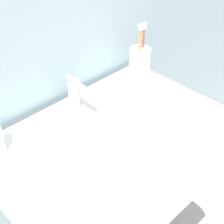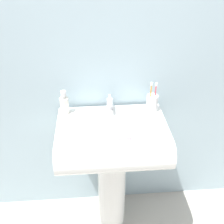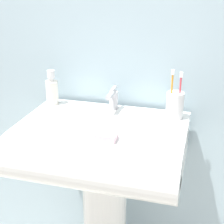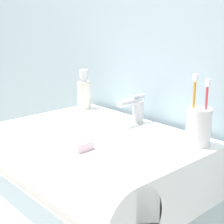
{
  "view_description": "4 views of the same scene",
  "coord_description": "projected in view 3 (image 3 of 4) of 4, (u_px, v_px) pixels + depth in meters",
  "views": [
    {
      "loc": [
        -0.5,
        -0.53,
        1.48
      ],
      "look_at": [
        0.03,
        0.02,
        0.89
      ],
      "focal_mm": 55.0,
      "sensor_mm": 36.0,
      "label": 1
    },
    {
      "loc": [
        -0.1,
        -1.32,
        1.8
      ],
      "look_at": [
        0.0,
        -0.01,
        0.95
      ],
      "focal_mm": 45.0,
      "sensor_mm": 36.0,
      "label": 2
    },
    {
      "loc": [
        0.36,
        -1.15,
        1.4
      ],
      "look_at": [
        0.03,
        0.02,
        0.9
      ],
      "focal_mm": 55.0,
      "sensor_mm": 36.0,
      "label": 3
    },
    {
      "loc": [
        0.76,
        -0.66,
        1.21
      ],
      "look_at": [
        0.02,
        0.01,
        0.93
      ],
      "focal_mm": 55.0,
      "sensor_mm": 36.0,
      "label": 4
    }
  ],
  "objects": [
    {
      "name": "toothbrush_cup",
      "position": [
        175.0,
        105.0,
        1.34
      ],
      "size": [
        0.07,
        0.07,
        0.2
      ],
      "color": "white",
      "rests_on": "sink_basin"
    },
    {
      "name": "bar_soap",
      "position": [
        107.0,
        137.0,
        1.17
      ],
      "size": [
        0.07,
        0.05,
        0.02
      ],
      "primitive_type": "cube",
      "color": "silver",
      "rests_on": "sink_basin"
    },
    {
      "name": "soap_bottle",
      "position": [
        52.0,
        90.0,
        1.48
      ],
      "size": [
        0.05,
        0.05,
        0.15
      ],
      "color": "silver",
      "rests_on": "sink_basin"
    },
    {
      "name": "sink_basin",
      "position": [
        100.0,
        148.0,
        1.3
      ],
      "size": [
        0.63,
        0.47,
        0.17
      ],
      "color": "white",
      "rests_on": "sink_pedestal"
    },
    {
      "name": "faucet",
      "position": [
        113.0,
        98.0,
        1.42
      ],
      "size": [
        0.04,
        0.11,
        0.09
      ],
      "color": "#B7B7BC",
      "rests_on": "sink_basin"
    },
    {
      "name": "wall_back",
      "position": [
        120.0,
        25.0,
        1.4
      ],
      "size": [
        5.0,
        0.05,
        2.4
      ],
      "primitive_type": "cube",
      "color": "#9EB7C1",
      "rests_on": "ground"
    }
  ]
}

